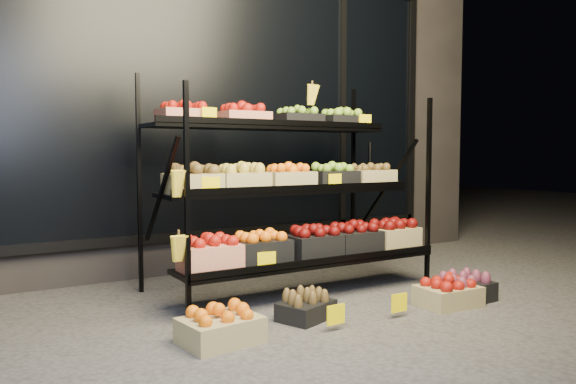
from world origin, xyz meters
TOP-DOWN VIEW (x-y plane):
  - ground at (0.00, 0.00)m, footprint 24.00×24.00m
  - building at (0.00, 2.59)m, footprint 6.00×2.08m
  - display_rack at (-0.01, 0.60)m, footprint 2.18×1.02m
  - tag_floor_a at (-0.32, -0.40)m, footprint 0.13×0.01m
  - tag_floor_b at (0.18, -0.40)m, footprint 0.13×0.01m
  - floor_crate_left at (-1.00, -0.23)m, footprint 0.46×0.36m
  - floor_crate_midleft at (-0.35, -0.11)m, footprint 0.41×0.35m
  - floor_crate_midright at (0.67, -0.36)m, footprint 0.43×0.33m
  - floor_crate_right at (0.87, -0.33)m, footprint 0.41×0.31m

SIDE VIEW (x-z plane):
  - ground at x=0.00m, z-range 0.00..0.00m
  - tag_floor_a at x=-0.32m, z-range 0.00..0.12m
  - tag_floor_b at x=0.18m, z-range 0.00..0.12m
  - floor_crate_midleft at x=-0.35m, z-range -0.01..0.18m
  - floor_crate_right at x=0.87m, z-range -0.01..0.20m
  - floor_crate_midright at x=0.67m, z-range -0.01..0.20m
  - floor_crate_left at x=-1.00m, z-range -0.01..0.20m
  - display_rack at x=-0.01m, z-range -0.09..1.66m
  - building at x=0.00m, z-range 0.00..3.50m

